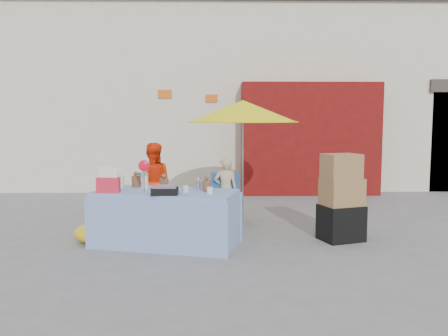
{
  "coord_description": "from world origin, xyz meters",
  "views": [
    {
      "loc": [
        -0.04,
        -6.81,
        1.78
      ],
      "look_at": [
        0.11,
        0.6,
        1.0
      ],
      "focal_mm": 38.0,
      "sensor_mm": 36.0,
      "label": 1
    }
  ],
  "objects_px": {
    "chair_right": "(226,209)",
    "vendor_beige": "(226,190)",
    "chair_left": "(152,209)",
    "box_stack": "(341,201)",
    "market_table": "(166,217)",
    "vendor_orange": "(153,183)",
    "umbrella": "(243,112)"
  },
  "relations": [
    {
      "from": "chair_left",
      "to": "market_table",
      "type": "bearing_deg",
      "value": -77.98
    },
    {
      "from": "market_table",
      "to": "vendor_orange",
      "type": "bearing_deg",
      "value": 118.79
    },
    {
      "from": "chair_right",
      "to": "box_stack",
      "type": "distance_m",
      "value": 2.04
    },
    {
      "from": "chair_left",
      "to": "chair_right",
      "type": "distance_m",
      "value": 1.25
    },
    {
      "from": "umbrella",
      "to": "vendor_orange",
      "type": "bearing_deg",
      "value": -174.47
    },
    {
      "from": "chair_right",
      "to": "chair_left",
      "type": "bearing_deg",
      "value": 176.62
    },
    {
      "from": "vendor_beige",
      "to": "market_table",
      "type": "bearing_deg",
      "value": 55.79
    },
    {
      "from": "market_table",
      "to": "vendor_beige",
      "type": "bearing_deg",
      "value": 73.93
    },
    {
      "from": "chair_left",
      "to": "box_stack",
      "type": "relative_size",
      "value": 0.67
    },
    {
      "from": "umbrella",
      "to": "box_stack",
      "type": "distance_m",
      "value": 2.37
    },
    {
      "from": "chair_left",
      "to": "vendor_beige",
      "type": "height_order",
      "value": "vendor_beige"
    },
    {
      "from": "market_table",
      "to": "chair_left",
      "type": "xyz_separation_m",
      "value": [
        -0.37,
        1.34,
        -0.14
      ]
    },
    {
      "from": "chair_right",
      "to": "vendor_beige",
      "type": "bearing_deg",
      "value": 86.22
    },
    {
      "from": "chair_right",
      "to": "vendor_beige",
      "type": "height_order",
      "value": "vendor_beige"
    },
    {
      "from": "chair_left",
      "to": "chair_right",
      "type": "height_order",
      "value": "same"
    },
    {
      "from": "chair_right",
      "to": "box_stack",
      "type": "relative_size",
      "value": 0.67
    },
    {
      "from": "chair_right",
      "to": "umbrella",
      "type": "height_order",
      "value": "umbrella"
    },
    {
      "from": "chair_left",
      "to": "chair_right",
      "type": "relative_size",
      "value": 1.0
    },
    {
      "from": "market_table",
      "to": "box_stack",
      "type": "height_order",
      "value": "box_stack"
    },
    {
      "from": "market_table",
      "to": "vendor_orange",
      "type": "height_order",
      "value": "vendor_orange"
    },
    {
      "from": "chair_left",
      "to": "umbrella",
      "type": "bearing_deg",
      "value": 7.01
    },
    {
      "from": "umbrella",
      "to": "box_stack",
      "type": "relative_size",
      "value": 1.65
    },
    {
      "from": "chair_left",
      "to": "umbrella",
      "type": "xyz_separation_m",
      "value": [
        1.55,
        0.28,
        1.64
      ]
    },
    {
      "from": "vendor_beige",
      "to": "umbrella",
      "type": "bearing_deg",
      "value": -156.81
    },
    {
      "from": "market_table",
      "to": "umbrella",
      "type": "relative_size",
      "value": 1.04
    },
    {
      "from": "chair_right",
      "to": "box_stack",
      "type": "height_order",
      "value": "box_stack"
    },
    {
      "from": "vendor_beige",
      "to": "umbrella",
      "type": "height_order",
      "value": "umbrella"
    },
    {
      "from": "chair_right",
      "to": "umbrella",
      "type": "relative_size",
      "value": 0.41
    },
    {
      "from": "market_table",
      "to": "chair_left",
      "type": "bearing_deg",
      "value": 120.16
    },
    {
      "from": "umbrella",
      "to": "box_stack",
      "type": "bearing_deg",
      "value": -46.68
    },
    {
      "from": "market_table",
      "to": "chair_left",
      "type": "height_order",
      "value": "market_table"
    },
    {
      "from": "vendor_beige",
      "to": "box_stack",
      "type": "relative_size",
      "value": 0.88
    }
  ]
}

